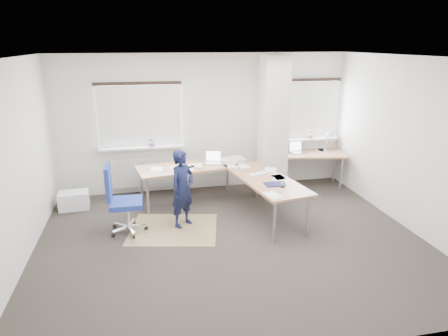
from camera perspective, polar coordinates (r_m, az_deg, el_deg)
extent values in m
plane|color=#282421|center=(6.42, 1.08, -10.32)|extent=(6.00, 6.00, 0.00)
cube|color=silver|center=(8.28, -2.79, 6.41)|extent=(6.00, 0.04, 2.80)
cube|color=silver|center=(3.66, 10.17, -8.73)|extent=(6.00, 0.04, 2.80)
cube|color=silver|center=(6.00, -28.01, -0.03)|extent=(0.04, 5.00, 2.80)
cube|color=silver|center=(7.17, 25.23, 2.99)|extent=(0.04, 5.00, 2.80)
cube|color=white|center=(5.67, 1.25, 15.54)|extent=(6.00, 5.00, 0.04)
cube|color=silver|center=(8.07, 7.05, 5.93)|extent=(0.50, 0.50, 2.78)
cube|color=white|center=(8.11, -11.95, 7.26)|extent=(1.60, 0.04, 1.20)
cube|color=silver|center=(8.07, -11.94, 7.21)|extent=(1.60, 0.02, 1.20)
cube|color=white|center=(8.17, -11.67, 2.90)|extent=(1.70, 0.20, 0.04)
cube|color=white|center=(8.87, 12.20, 8.11)|extent=(1.20, 0.04, 1.20)
cube|color=silver|center=(8.84, 12.30, 8.06)|extent=(1.20, 0.02, 1.20)
cube|color=white|center=(8.93, 12.12, 4.11)|extent=(1.30, 0.20, 0.04)
cube|color=silver|center=(8.34, -11.45, -0.59)|extent=(1.40, 0.10, 0.60)
cylinder|color=#6C3D86|center=(8.14, -10.29, 3.36)|extent=(0.12, 0.12, 0.08)
imported|color=#265F27|center=(8.13, -10.30, 3.65)|extent=(0.09, 0.06, 0.17)
cylinder|color=#B26244|center=(8.90, 12.20, 4.45)|extent=(0.12, 0.12, 0.08)
imported|color=#265F27|center=(8.89, 12.22, 4.72)|extent=(0.09, 0.07, 0.17)
cube|color=olive|center=(6.82, -7.23, -8.65)|extent=(1.65, 1.48, 0.01)
cube|color=white|center=(8.03, -20.65, -4.32)|extent=(0.56, 0.41, 0.32)
cube|color=brown|center=(7.69, -4.86, 0.18)|extent=(2.11, 1.14, 0.04)
cube|color=brown|center=(7.00, 5.95, -1.63)|extent=(1.14, 2.11, 0.04)
cylinder|color=#99989E|center=(7.33, -10.82, -3.98)|extent=(0.05, 0.05, 0.69)
cylinder|color=#99989E|center=(7.89, -11.70, -2.48)|extent=(0.05, 0.05, 0.69)
cylinder|color=#99989E|center=(8.36, 0.49, -0.94)|extent=(0.05, 0.05, 0.69)
cylinder|color=#99989E|center=(6.27, 7.25, -7.64)|extent=(0.05, 0.05, 0.69)
cylinder|color=#99989E|center=(6.56, 11.87, -6.70)|extent=(0.05, 0.05, 0.69)
cylinder|color=#99989E|center=(8.00, 4.78, -1.87)|extent=(0.05, 0.05, 0.69)
cube|color=#B7B7BC|center=(7.81, -1.61, 0.73)|extent=(0.38, 0.31, 0.01)
cube|color=#B7B7BC|center=(7.89, -1.54, 1.76)|extent=(0.33, 0.13, 0.22)
cube|color=silver|center=(7.89, -1.54, 1.76)|extent=(0.29, 0.11, 0.19)
cube|color=white|center=(7.21, 5.14, -0.78)|extent=(0.46, 0.28, 0.02)
cube|color=#141738|center=(6.70, 7.22, -2.31)|extent=(0.32, 0.24, 0.01)
cube|color=silver|center=(7.92, 1.26, 1.18)|extent=(0.51, 0.41, 0.07)
imported|color=white|center=(7.43, 2.07, 0.02)|extent=(0.09, 0.09, 0.07)
cylinder|color=silver|center=(6.58, 8.42, -2.35)|extent=(0.07, 0.07, 0.10)
cube|color=brown|center=(8.75, 12.37, 2.00)|extent=(1.50, 0.93, 0.04)
cylinder|color=#99989E|center=(8.50, 8.68, -0.84)|extent=(0.05, 0.05, 0.69)
cylinder|color=#99989E|center=(8.80, 16.39, -0.73)|extent=(0.05, 0.05, 0.69)
cylinder|color=#99989E|center=(8.96, 8.11, 0.17)|extent=(0.05, 0.05, 0.69)
cylinder|color=#99989E|center=(9.25, 15.45, 0.24)|extent=(0.05, 0.05, 0.69)
cube|color=#B7B7BC|center=(8.71, 10.55, 2.22)|extent=(0.37, 0.30, 0.01)
cube|color=#B7B7BC|center=(8.77, 10.16, 3.11)|extent=(0.33, 0.12, 0.22)
cube|color=silver|center=(8.77, 10.16, 3.11)|extent=(0.29, 0.09, 0.19)
cylinder|color=silver|center=(8.98, 14.35, 2.44)|extent=(0.10, 0.10, 0.02)
cylinder|color=silver|center=(8.93, 14.44, 3.62)|extent=(0.02, 0.16, 0.38)
cylinder|color=silver|center=(8.78, 14.89, 4.82)|extent=(0.02, 0.29, 0.13)
cone|color=silver|center=(8.66, 15.29, 4.49)|extent=(0.14, 0.16, 0.17)
cube|color=navy|center=(6.67, -13.77, -4.90)|extent=(0.52, 0.52, 0.09)
cube|color=navy|center=(6.56, -16.22, -1.98)|extent=(0.07, 0.44, 0.55)
cylinder|color=silver|center=(6.75, -13.64, -6.55)|extent=(0.07, 0.07, 0.38)
cylinder|color=black|center=(6.85, -11.07, -8.40)|extent=(0.07, 0.03, 0.07)
cylinder|color=black|center=(7.10, -12.70, -7.53)|extent=(0.05, 0.07, 0.07)
cylinder|color=black|center=(7.03, -15.35, -8.02)|extent=(0.07, 0.07, 0.07)
cylinder|color=black|center=(6.73, -15.53, -9.24)|extent=(0.07, 0.07, 0.07)
cylinder|color=black|center=(6.61, -12.78, -9.51)|extent=(0.05, 0.07, 0.07)
imported|color=black|center=(6.69, -5.95, -2.98)|extent=(0.57, 0.56, 1.33)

